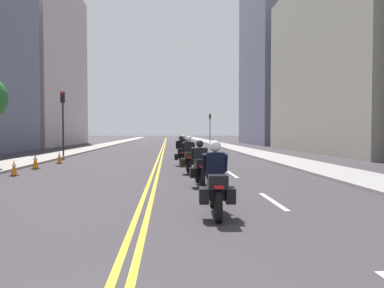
{
  "coord_description": "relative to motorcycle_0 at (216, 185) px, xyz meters",
  "views": [
    {
      "loc": [
        0.58,
        -1.26,
        1.86
      ],
      "look_at": [
        1.95,
        18.98,
        1.16
      ],
      "focal_mm": 33.17,
      "sensor_mm": 36.0,
      "label": 1
    }
  ],
  "objects": [
    {
      "name": "building_left_2",
      "position": [
        -18.17,
        42.8,
        10.83
      ],
      "size": [
        7.16,
        21.05,
        23.01
      ],
      "color": "#B8A9AF",
      "rests_on": "ground"
    },
    {
      "name": "motorcycle_3",
      "position": [
        -0.33,
        11.91,
        -0.02
      ],
      "size": [
        0.76,
        2.21,
        1.65
      ],
      "rotation": [
        0.0,
        0.0,
        0.0
      ],
      "color": "black",
      "rests_on": "ground"
    },
    {
      "name": "motorcycle_1",
      "position": [
        0.05,
        4.34,
        -0.02
      ],
      "size": [
        0.77,
        2.13,
        1.58
      ],
      "rotation": [
        0.0,
        0.0,
        0.03
      ],
      "color": "black",
      "rests_on": "ground"
    },
    {
      "name": "building_right_1",
      "position": [
        15.66,
        23.75,
        7.62
      ],
      "size": [
        8.68,
        21.34,
        16.58
      ],
      "color": "#9E998A",
      "rests_on": "ground"
    },
    {
      "name": "sidewalk_left",
      "position": [
        -9.73,
        41.48,
        -0.61
      ],
      "size": [
        2.69,
        144.0,
        0.12
      ],
      "primitive_type": "cube",
      "color": "#9E938B",
      "rests_on": "ground"
    },
    {
      "name": "building_right_2",
      "position": [
        15.03,
        45.42,
        12.77
      ],
      "size": [
        7.42,
        16.73,
        26.89
      ],
      "color": "slate",
      "rests_on": "ground"
    },
    {
      "name": "lane_dashes_white",
      "position": [
        1.74,
        22.48,
        -0.67
      ],
      "size": [
        0.14,
        56.4,
        0.01
      ],
      "color": "silver",
      "rests_on": "ground"
    },
    {
      "name": "traffic_cone_0",
      "position": [
        -7.55,
        7.59,
        -0.33
      ],
      "size": [
        0.31,
        0.31,
        0.69
      ],
      "color": "black",
      "rests_on": "ground"
    },
    {
      "name": "motorcycle_0",
      "position": [
        0.0,
        0.0,
        0.0
      ],
      "size": [
        0.78,
        2.22,
        1.67
      ],
      "rotation": [
        0.0,
        0.0,
        -0.05
      ],
      "color": "black",
      "rests_on": "ground"
    },
    {
      "name": "motorcycle_4",
      "position": [
        0.02,
        16.28,
        -0.01
      ],
      "size": [
        0.76,
        2.2,
        1.66
      ],
      "rotation": [
        0.0,
        0.0,
        0.0
      ],
      "color": "black",
      "rests_on": "ground"
    },
    {
      "name": "traffic_cone_2",
      "position": [
        -7.43,
        13.44,
        -0.31
      ],
      "size": [
        0.32,
        0.32,
        0.72
      ],
      "color": "black",
      "rests_on": "ground"
    },
    {
      "name": "centreline_yellow_inner",
      "position": [
        -1.75,
        41.48,
        -0.67
      ],
      "size": [
        0.12,
        132.0,
        0.01
      ],
      "primitive_type": "cube",
      "color": "yellow",
      "rests_on": "ground"
    },
    {
      "name": "centreline_yellow_outer",
      "position": [
        -1.51,
        41.48,
        -0.67
      ],
      "size": [
        0.12,
        132.0,
        0.01
      ],
      "primitive_type": "cube",
      "color": "yellow",
      "rests_on": "ground"
    },
    {
      "name": "traffic_light_near",
      "position": [
        -8.79,
        18.94,
        2.66
      ],
      "size": [
        0.28,
        0.38,
        4.81
      ],
      "color": "black",
      "rests_on": "ground"
    },
    {
      "name": "sidewalk_right",
      "position": [
        6.47,
        41.48,
        -0.61
      ],
      "size": [
        2.69,
        144.0,
        0.12
      ],
      "primitive_type": "cube",
      "color": "gray",
      "rests_on": "ground"
    },
    {
      "name": "traffic_cone_1",
      "position": [
        -7.69,
        10.39,
        -0.28
      ],
      "size": [
        0.36,
        0.36,
        0.79
      ],
      "color": "black",
      "rests_on": "ground"
    },
    {
      "name": "traffic_light_far",
      "position": [
        5.52,
        47.55,
        2.55
      ],
      "size": [
        0.28,
        0.38,
        4.67
      ],
      "color": "black",
      "rests_on": "ground"
    },
    {
      "name": "ground_plane",
      "position": [
        -1.63,
        41.48,
        -0.67
      ],
      "size": [
        264.0,
        264.0,
        0.0
      ],
      "primitive_type": "plane",
      "color": "#393338"
    },
    {
      "name": "motorcycle_2",
      "position": [
        -0.12,
        8.05,
        0.02
      ],
      "size": [
        0.77,
        2.14,
        1.68
      ],
      "rotation": [
        0.0,
        0.0,
        0.02
      ],
      "color": "black",
      "rests_on": "ground"
    }
  ]
}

